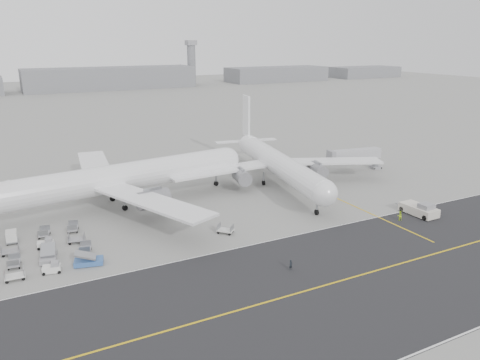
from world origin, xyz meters
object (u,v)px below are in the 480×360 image
control_tower (191,62)px  ground_crew_b (400,216)px  jet_bridge (355,155)px  airliner_b (277,163)px  airliner_a (118,178)px  pushback_tug (420,209)px  ground_crew_a (291,265)px

control_tower → ground_crew_b: size_ratio=17.47×
control_tower → jet_bridge: control_tower is taller
ground_crew_b → airliner_b: bearing=-61.5°
airliner_b → jet_bridge: 23.54m
control_tower → jet_bridge: 246.01m
airliner_a → airliner_b: bearing=-101.5°
pushback_tug → ground_crew_a: 34.26m
airliner_b → airliner_a: bearing=-173.7°
jet_bridge → ground_crew_b: size_ratio=8.37×
jet_bridge → airliner_b: bearing=-169.2°
control_tower → ground_crew_a: control_tower is taller
airliner_b → jet_bridge: bearing=12.3°
airliner_a → pushback_tug: 57.77m
airliner_a → ground_crew_a: (14.99, -38.39, -4.86)m
airliner_a → jet_bridge: airliner_a is taller
airliner_a → jet_bridge: 58.43m
airliner_a → ground_crew_b: size_ratio=31.57×
pushback_tug → control_tower: bearing=75.1°
airliner_b → ground_crew_a: bearing=-108.9°
airliner_a → ground_crew_b: (43.05, -31.45, -4.74)m
control_tower → ground_crew_a: (-95.84, -277.17, -15.48)m
ground_crew_b → airliner_a: bearing=-23.2°
pushback_tug → airliner_a: bearing=145.4°
ground_crew_a → control_tower: bearing=54.0°
control_tower → pushback_tug: size_ratio=3.40×
ground_crew_b → jet_bridge: bearing=-104.0°
airliner_a → ground_crew_a: airliner_a is taller
ground_crew_a → ground_crew_b: size_ratio=0.87×
airliner_b → ground_crew_b: bearing=-64.5°
airliner_a → ground_crew_b: 53.53m
control_tower → airliner_b: (-75.94, -240.99, -11.17)m
ground_crew_b → ground_crew_a: bearing=26.8°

